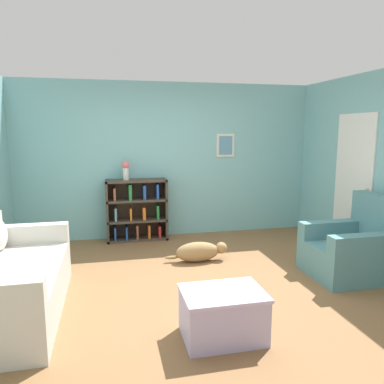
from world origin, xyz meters
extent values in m
plane|color=brown|center=(0.00, 0.00, 0.00)|extent=(14.00, 14.00, 0.00)
cube|color=#7AB7BC|center=(0.00, 2.25, 1.30)|extent=(5.60, 0.10, 2.60)
cube|color=silver|center=(1.00, 2.19, 1.55)|extent=(0.32, 0.02, 0.40)
cube|color=#568EAD|center=(1.00, 2.18, 1.55)|extent=(0.24, 0.01, 0.32)
cube|color=white|center=(2.49, 0.70, 1.02)|extent=(0.02, 0.84, 2.05)
sphere|color=tan|center=(2.46, 0.35, 1.00)|extent=(0.05, 0.05, 0.05)
cube|color=beige|center=(-1.97, -0.29, 0.23)|extent=(0.91, 1.94, 0.46)
cube|color=beige|center=(-1.97, 0.60, 0.58)|extent=(0.91, 0.16, 0.23)
ellipsoid|color=beige|center=(-2.23, 0.39, 0.63)|extent=(0.14, 0.33, 0.33)
cube|color=#42382D|center=(-1.05, 2.02, 0.51)|extent=(0.04, 0.32, 1.01)
cube|color=#42382D|center=(-0.09, 2.02, 0.51)|extent=(0.04, 0.32, 1.01)
cube|color=#42382D|center=(-0.57, 2.17, 0.51)|extent=(0.99, 0.02, 1.01)
cube|color=#42382D|center=(-0.57, 2.02, 0.02)|extent=(0.99, 0.32, 0.04)
cube|color=#42382D|center=(-0.57, 2.02, 0.34)|extent=(0.99, 0.32, 0.04)
cube|color=#42382D|center=(-0.57, 2.02, 0.68)|extent=(0.99, 0.32, 0.04)
cube|color=#42382D|center=(-0.57, 2.02, 1.00)|extent=(0.99, 0.32, 0.04)
cube|color=#234C9E|center=(-0.93, 2.01, 0.13)|extent=(0.03, 0.24, 0.23)
cube|color=#60939E|center=(-0.92, 2.01, 0.46)|extent=(0.03, 0.24, 0.21)
cube|color=brown|center=(-0.92, 2.01, 0.79)|extent=(0.04, 0.24, 0.20)
cube|color=#234C9E|center=(-0.75, 2.01, 0.13)|extent=(0.03, 0.24, 0.23)
cube|color=orange|center=(-0.67, 2.01, 0.46)|extent=(0.03, 0.24, 0.20)
cube|color=#287A3D|center=(-0.67, 2.01, 0.82)|extent=(0.05, 0.24, 0.25)
cube|color=brown|center=(-0.58, 2.01, 0.14)|extent=(0.03, 0.24, 0.25)
cube|color=orange|center=(-0.46, 2.01, 0.46)|extent=(0.05, 0.24, 0.20)
cube|color=#234C9E|center=(-0.45, 2.01, 0.81)|extent=(0.04, 0.24, 0.23)
cube|color=orange|center=(-0.38, 2.01, 0.14)|extent=(0.03, 0.24, 0.24)
cube|color=#287A3D|center=(-0.23, 2.01, 0.47)|extent=(0.04, 0.24, 0.22)
cube|color=#234C9E|center=(-0.23, 2.01, 0.82)|extent=(0.04, 0.24, 0.24)
cube|color=#B22823|center=(-0.21, 2.01, 0.12)|extent=(0.04, 0.24, 0.21)
cube|color=slate|center=(1.88, -0.14, 0.20)|extent=(0.97, 0.85, 0.41)
cube|color=slate|center=(2.28, -0.14, 0.71)|extent=(0.18, 0.85, 0.60)
cube|color=slate|center=(1.88, -0.48, 0.52)|extent=(0.97, 0.18, 0.22)
cube|color=slate|center=(1.88, 0.19, 0.52)|extent=(0.97, 0.18, 0.22)
cube|color=#ADA3CC|center=(-0.08, -1.16, 0.22)|extent=(0.69, 0.50, 0.43)
cube|color=#BBB0DC|center=(-0.08, -1.16, 0.42)|extent=(0.72, 0.52, 0.03)
ellipsoid|color=#9E7A4C|center=(0.17, 0.78, 0.14)|extent=(0.61, 0.25, 0.28)
sphere|color=#9E7A4C|center=(0.51, 0.78, 0.17)|extent=(0.16, 0.16, 0.16)
ellipsoid|color=#9E7A4C|center=(-0.19, 0.82, 0.07)|extent=(0.20, 0.05, 0.05)
cylinder|color=silver|center=(-0.73, 2.02, 1.11)|extent=(0.10, 0.10, 0.19)
sphere|color=#E06B70|center=(-0.73, 2.02, 1.26)|extent=(0.12, 0.12, 0.12)
camera|label=1|loc=(-1.01, -4.08, 1.81)|focal=35.00mm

